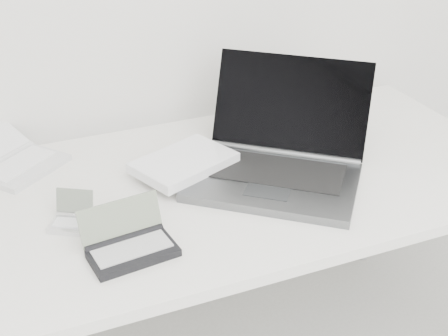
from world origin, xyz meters
name	(u,v)px	position (x,y,z in m)	size (l,w,h in m)	color
desk	(229,194)	(0.00, 1.55, 0.68)	(1.60, 0.80, 0.73)	white
laptop_large	(258,160)	(0.08, 1.54, 0.78)	(0.68, 0.59, 0.27)	#5A5C5F
netbook_open_white	(13,160)	(-0.52, 1.84, 0.75)	(0.34, 0.35, 0.08)	silver
pda_silver	(71,218)	(-0.43, 1.50, 0.75)	(0.12, 0.13, 0.07)	silver
palmtop_charcoal	(129,244)	(-0.33, 1.34, 0.75)	(0.20, 0.16, 0.10)	black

